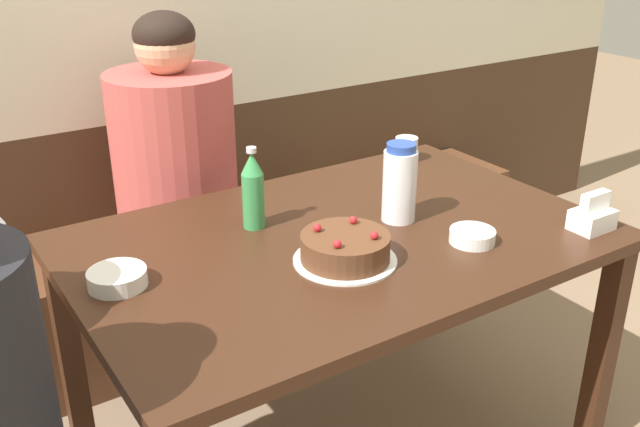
{
  "coord_description": "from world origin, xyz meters",
  "views": [
    {
      "loc": [
        -0.96,
        -1.38,
        1.55
      ],
      "look_at": [
        -0.03,
        0.05,
        0.8
      ],
      "focal_mm": 40.0,
      "sensor_mm": 36.0,
      "label": 1
    }
  ],
  "objects_px": {
    "napkin_holder": "(593,216)",
    "bowl_soup_white": "(117,278)",
    "birthday_cake": "(345,249)",
    "bowl_rice_small": "(472,236)",
    "glass_water_tall": "(406,149)",
    "water_pitcher": "(400,183)",
    "bench_seat": "(214,280)",
    "person_grey_tee": "(178,202)",
    "soju_bottle": "(253,190)"
  },
  "relations": [
    {
      "from": "napkin_holder",
      "to": "bowl_soup_white",
      "type": "xyz_separation_m",
      "value": [
        -1.15,
        0.39,
        -0.02
      ]
    },
    {
      "from": "birthday_cake",
      "to": "bowl_rice_small",
      "type": "bearing_deg",
      "value": -15.58
    },
    {
      "from": "glass_water_tall",
      "to": "bowl_rice_small",
      "type": "bearing_deg",
      "value": -114.17
    },
    {
      "from": "napkin_holder",
      "to": "water_pitcher",
      "type": "bearing_deg",
      "value": 139.65
    },
    {
      "from": "bench_seat",
      "to": "bowl_rice_small",
      "type": "xyz_separation_m",
      "value": [
        0.26,
        -1.05,
        0.54
      ]
    },
    {
      "from": "bowl_soup_white",
      "to": "person_grey_tee",
      "type": "relative_size",
      "value": 0.11
    },
    {
      "from": "napkin_holder",
      "to": "person_grey_tee",
      "type": "xyz_separation_m",
      "value": [
        -0.74,
        1.05,
        -0.16
      ]
    },
    {
      "from": "soju_bottle",
      "to": "bowl_soup_white",
      "type": "xyz_separation_m",
      "value": [
        -0.41,
        -0.11,
        -0.09
      ]
    },
    {
      "from": "soju_bottle",
      "to": "glass_water_tall",
      "type": "height_order",
      "value": "soju_bottle"
    },
    {
      "from": "soju_bottle",
      "to": "napkin_holder",
      "type": "height_order",
      "value": "soju_bottle"
    },
    {
      "from": "napkin_holder",
      "to": "birthday_cake",
      "type": "bearing_deg",
      "value": 162.34
    },
    {
      "from": "bowl_soup_white",
      "to": "glass_water_tall",
      "type": "xyz_separation_m",
      "value": [
        1.09,
        0.3,
        0.02
      ]
    },
    {
      "from": "water_pitcher",
      "to": "bowl_soup_white",
      "type": "height_order",
      "value": "water_pitcher"
    },
    {
      "from": "bench_seat",
      "to": "napkin_holder",
      "type": "xyz_separation_m",
      "value": [
        0.58,
        -1.17,
        0.56
      ]
    },
    {
      "from": "water_pitcher",
      "to": "bowl_rice_small",
      "type": "height_order",
      "value": "water_pitcher"
    },
    {
      "from": "bench_seat",
      "to": "napkin_holder",
      "type": "relative_size",
      "value": 24.79
    },
    {
      "from": "soju_bottle",
      "to": "bowl_rice_small",
      "type": "height_order",
      "value": "soju_bottle"
    },
    {
      "from": "bowl_soup_white",
      "to": "napkin_holder",
      "type": "bearing_deg",
      "value": -18.72
    },
    {
      "from": "soju_bottle",
      "to": "person_grey_tee",
      "type": "distance_m",
      "value": 0.59
    },
    {
      "from": "person_grey_tee",
      "to": "bench_seat",
      "type": "bearing_deg",
      "value": 126.39
    },
    {
      "from": "birthday_cake",
      "to": "soju_bottle",
      "type": "xyz_separation_m",
      "value": [
        -0.09,
        0.3,
        0.07
      ]
    },
    {
      "from": "bowl_soup_white",
      "to": "bowl_rice_small",
      "type": "distance_m",
      "value": 0.88
    },
    {
      "from": "soju_bottle",
      "to": "napkin_holder",
      "type": "relative_size",
      "value": 2.03
    },
    {
      "from": "person_grey_tee",
      "to": "bowl_soup_white",
      "type": "bearing_deg",
      "value": -32.15
    },
    {
      "from": "bench_seat",
      "to": "soju_bottle",
      "type": "relative_size",
      "value": 12.21
    },
    {
      "from": "bench_seat",
      "to": "water_pitcher",
      "type": "relative_size",
      "value": 12.51
    },
    {
      "from": "napkin_holder",
      "to": "bowl_soup_white",
      "type": "height_order",
      "value": "napkin_holder"
    },
    {
      "from": "birthday_cake",
      "to": "soju_bottle",
      "type": "relative_size",
      "value": 1.13
    },
    {
      "from": "soju_bottle",
      "to": "person_grey_tee",
      "type": "relative_size",
      "value": 0.18
    },
    {
      "from": "bowl_soup_white",
      "to": "glass_water_tall",
      "type": "distance_m",
      "value": 1.13
    },
    {
      "from": "bench_seat",
      "to": "birthday_cake",
      "type": "bearing_deg",
      "value": -94.39
    },
    {
      "from": "bench_seat",
      "to": "person_grey_tee",
      "type": "relative_size",
      "value": 2.18
    },
    {
      "from": "birthday_cake",
      "to": "glass_water_tall",
      "type": "height_order",
      "value": "birthday_cake"
    },
    {
      "from": "bench_seat",
      "to": "glass_water_tall",
      "type": "bearing_deg",
      "value": -42.27
    },
    {
      "from": "water_pitcher",
      "to": "bowl_rice_small",
      "type": "distance_m",
      "value": 0.24
    },
    {
      "from": "bench_seat",
      "to": "glass_water_tall",
      "type": "distance_m",
      "value": 0.9
    },
    {
      "from": "birthday_cake",
      "to": "water_pitcher",
      "type": "bearing_deg",
      "value": 25.02
    },
    {
      "from": "person_grey_tee",
      "to": "bowl_rice_small",
      "type": "bearing_deg",
      "value": 24.24
    },
    {
      "from": "birthday_cake",
      "to": "napkin_holder",
      "type": "height_order",
      "value": "napkin_holder"
    },
    {
      "from": "water_pitcher",
      "to": "person_grey_tee",
      "type": "height_order",
      "value": "person_grey_tee"
    },
    {
      "from": "bowl_rice_small",
      "to": "glass_water_tall",
      "type": "xyz_separation_m",
      "value": [
        0.26,
        0.58,
        0.02
      ]
    },
    {
      "from": "bench_seat",
      "to": "glass_water_tall",
      "type": "height_order",
      "value": "glass_water_tall"
    },
    {
      "from": "soju_bottle",
      "to": "glass_water_tall",
      "type": "relative_size",
      "value": 2.82
    },
    {
      "from": "soju_bottle",
      "to": "glass_water_tall",
      "type": "xyz_separation_m",
      "value": [
        0.68,
        0.19,
        -0.07
      ]
    },
    {
      "from": "bowl_soup_white",
      "to": "person_grey_tee",
      "type": "height_order",
      "value": "person_grey_tee"
    },
    {
      "from": "birthday_cake",
      "to": "bowl_soup_white",
      "type": "xyz_separation_m",
      "value": [
        -0.5,
        0.18,
        -0.01
      ]
    },
    {
      "from": "bench_seat",
      "to": "bowl_rice_small",
      "type": "distance_m",
      "value": 1.21
    },
    {
      "from": "bowl_rice_small",
      "to": "bowl_soup_white",
      "type": "bearing_deg",
      "value": 161.68
    },
    {
      "from": "bowl_rice_small",
      "to": "water_pitcher",
      "type": "bearing_deg",
      "value": 107.56
    },
    {
      "from": "bowl_soup_white",
      "to": "person_grey_tee",
      "type": "bearing_deg",
      "value": 57.85
    }
  ]
}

